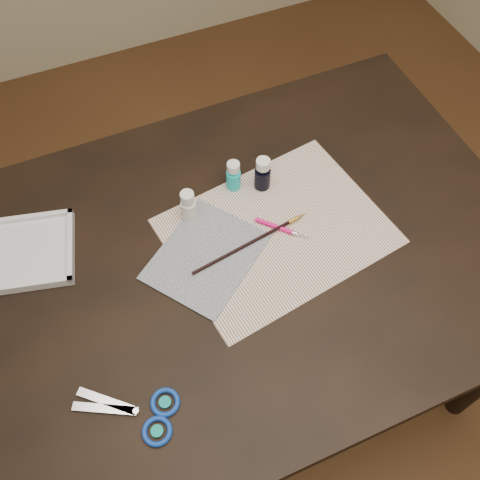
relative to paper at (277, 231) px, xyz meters
name	(u,v)px	position (x,y,z in m)	size (l,w,h in m)	color
ground	(240,368)	(-0.10, -0.02, -0.76)	(3.50, 3.50, 0.02)	#422614
table	(240,322)	(-0.10, -0.02, -0.38)	(1.30, 0.90, 0.75)	black
paper	(277,231)	(0.00, 0.00, 0.00)	(0.47, 0.36, 0.00)	white
canvas	(206,256)	(-0.17, 0.00, 0.00)	(0.24, 0.20, 0.00)	#121C35
paint_bottle_white	(188,206)	(-0.17, 0.11, 0.04)	(0.04, 0.04, 0.09)	white
paint_bottle_cyan	(233,176)	(-0.04, 0.16, 0.04)	(0.03, 0.03, 0.08)	#15C0C9
paint_bottle_navy	(263,174)	(0.02, 0.13, 0.04)	(0.04, 0.04, 0.09)	black
paintbrush	(251,242)	(-0.07, -0.01, 0.01)	(0.30, 0.01, 0.01)	black
craft_knife	(283,229)	(0.01, 0.00, 0.01)	(0.13, 0.01, 0.01)	#EA0E77
scissors	(125,413)	(-0.43, -0.26, 0.00)	(0.22, 0.11, 0.01)	silver
palette_tray	(30,251)	(-0.52, 0.16, 0.01)	(0.19, 0.19, 0.02)	silver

